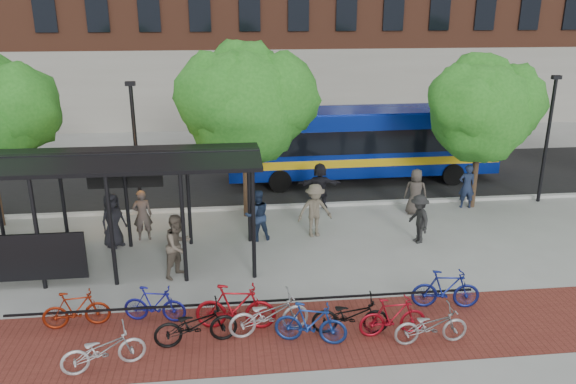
{
  "coord_description": "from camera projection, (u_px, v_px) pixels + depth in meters",
  "views": [
    {
      "loc": [
        -3.7,
        -16.9,
        7.75
      ],
      "look_at": [
        -1.65,
        1.22,
        1.6
      ],
      "focal_mm": 35.0,
      "sensor_mm": 36.0,
      "label": 1
    }
  ],
  "objects": [
    {
      "name": "ground",
      "position": [
        341.0,
        247.0,
        18.78
      ],
      "size": [
        160.0,
        160.0,
        0.0
      ],
      "primitive_type": "plane",
      "color": "#9E9E99",
      "rests_on": "ground"
    },
    {
      "name": "asphalt_street",
      "position": [
        307.0,
        177.0,
        26.31
      ],
      "size": [
        160.0,
        8.0,
        0.01
      ],
      "primitive_type": "cube",
      "color": "black",
      "rests_on": "ground"
    },
    {
      "name": "curb",
      "position": [
        321.0,
        205.0,
        22.53
      ],
      "size": [
        160.0,
        0.25,
        0.12
      ],
      "primitive_type": "cube",
      "color": "#B7B7B2",
      "rests_on": "ground"
    },
    {
      "name": "brick_strip",
      "position": [
        302.0,
        333.0,
        13.86
      ],
      "size": [
        24.0,
        3.0,
        0.01
      ],
      "primitive_type": "cube",
      "color": "maroon",
      "rests_on": "ground"
    },
    {
      "name": "bike_rack_rail",
      "position": [
        248.0,
        317.0,
        14.57
      ],
      "size": [
        12.0,
        0.05,
        0.95
      ],
      "primitive_type": "cube",
      "color": "black",
      "rests_on": "ground"
    },
    {
      "name": "bus_shelter",
      "position": [
        76.0,
        173.0,
        16.5
      ],
      "size": [
        10.6,
        3.07,
        3.6
      ],
      "color": "black",
      "rests_on": "ground"
    },
    {
      "name": "tree_b",
      "position": [
        247.0,
        99.0,
        20.2
      ],
      "size": [
        5.15,
        4.2,
        6.47
      ],
      "color": "#382619",
      "rests_on": "ground"
    },
    {
      "name": "tree_c",
      "position": [
        484.0,
        106.0,
        21.28
      ],
      "size": [
        4.66,
        3.8,
        5.92
      ],
      "color": "#382619",
      "rests_on": "ground"
    },
    {
      "name": "lamp_post_left",
      "position": [
        136.0,
        147.0,
        20.54
      ],
      "size": [
        0.35,
        0.2,
        5.12
      ],
      "color": "black",
      "rests_on": "ground"
    },
    {
      "name": "lamp_post_right",
      "position": [
        548.0,
        136.0,
        22.25
      ],
      "size": [
        0.35,
        0.2,
        5.12
      ],
      "color": "black",
      "rests_on": "ground"
    },
    {
      "name": "bus",
      "position": [
        362.0,
        140.0,
        25.36
      ],
      "size": [
        12.18,
        3.06,
        3.28
      ],
      "rotation": [
        0.0,
        0.0,
        0.02
      ],
      "color": "navy",
      "rests_on": "ground"
    },
    {
      "name": "bike_1",
      "position": [
        76.0,
        309.0,
        14.0
      ],
      "size": [
        1.68,
        0.66,
        0.99
      ],
      "primitive_type": "imported",
      "rotation": [
        0.0,
        0.0,
        1.69
      ],
      "color": "maroon",
      "rests_on": "ground"
    },
    {
      "name": "bike_2",
      "position": [
        103.0,
        349.0,
        12.4
      ],
      "size": [
        1.94,
        1.14,
        0.96
      ],
      "primitive_type": "imported",
      "rotation": [
        0.0,
        0.0,
        1.86
      ],
      "color": "#B4B4B7",
      "rests_on": "ground"
    },
    {
      "name": "bike_3",
      "position": [
        155.0,
        304.0,
        14.25
      ],
      "size": [
        1.68,
        0.78,
        0.98
      ],
      "primitive_type": "imported",
      "rotation": [
        0.0,
        0.0,
        1.37
      ],
      "color": "navy",
      "rests_on": "ground"
    },
    {
      "name": "bike_4",
      "position": [
        196.0,
        324.0,
        13.3
      ],
      "size": [
        2.06,
        0.98,
        1.04
      ],
      "primitive_type": "imported",
      "rotation": [
        0.0,
        0.0,
        1.72
      ],
      "color": "black",
      "rests_on": "ground"
    },
    {
      "name": "bike_5",
      "position": [
        236.0,
        307.0,
        13.9
      ],
      "size": [
        2.07,
        0.83,
        1.21
      ],
      "primitive_type": "imported",
      "rotation": [
        0.0,
        0.0,
        1.44
      ],
      "color": "maroon",
      "rests_on": "ground"
    },
    {
      "name": "bike_6",
      "position": [
        269.0,
        314.0,
        13.71
      ],
      "size": [
        2.11,
        1.04,
        1.06
      ],
      "primitive_type": "imported",
      "rotation": [
        0.0,
        0.0,
        1.74
      ],
      "color": "#ABABAE",
      "rests_on": "ground"
    },
    {
      "name": "bike_7",
      "position": [
        311.0,
        323.0,
        13.33
      ],
      "size": [
        1.83,
        0.96,
        1.06
      ],
      "primitive_type": "imported",
      "rotation": [
        0.0,
        0.0,
        1.29
      ],
      "color": "navy",
      "rests_on": "ground"
    },
    {
      "name": "bike_8",
      "position": [
        350.0,
        315.0,
        13.73
      ],
      "size": [
        1.96,
        0.85,
        1.0
      ],
      "primitive_type": "imported",
      "rotation": [
        0.0,
        0.0,
        1.47
      ],
      "color": "black",
      "rests_on": "ground"
    },
    {
      "name": "bike_9",
      "position": [
        393.0,
        317.0,
        13.64
      ],
      "size": [
        1.72,
        0.56,
        1.02
      ],
      "primitive_type": "imported",
      "rotation": [
        0.0,
        0.0,
        1.62
      ],
      "color": "maroon",
      "rests_on": "ground"
    },
    {
      "name": "bike_10",
      "position": [
        431.0,
        325.0,
        13.34
      ],
      "size": [
        1.82,
        0.68,
        0.95
      ],
      "primitive_type": "imported",
      "rotation": [
        0.0,
        0.0,
        1.6
      ],
      "color": "gray",
      "rests_on": "ground"
    },
    {
      "name": "bike_11",
      "position": [
        446.0,
        289.0,
        14.88
      ],
      "size": [
        1.86,
        0.76,
        1.08
      ],
      "primitive_type": "imported",
      "rotation": [
        0.0,
        0.0,
        1.43
      ],
      "color": "navy",
      "rests_on": "ground"
    },
    {
      "name": "pedestrian_0",
      "position": [
        113.0,
        220.0,
        18.57
      ],
      "size": [
        1.04,
        1.07,
        1.85
      ],
      "primitive_type": "imported",
      "rotation": [
        0.0,
        0.0,
        0.84
      ],
      "color": "black",
      "rests_on": "ground"
    },
    {
      "name": "pedestrian_1",
      "position": [
        142.0,
        215.0,
        19.1
      ],
      "size": [
        0.71,
        0.53,
        1.8
      ],
      "primitive_type": "imported",
      "rotation": [
        0.0,
        0.0,
        3.3
      ],
      "color": "#493E3A",
      "rests_on": "ground"
    },
    {
      "name": "pedestrian_2",
      "position": [
        257.0,
        215.0,
        19.09
      ],
      "size": [
        1.0,
        0.85,
        1.79
      ],
      "primitive_type": "imported",
      "rotation": [
        0.0,
        0.0,
        3.35
      ],
      "color": "#1D2B45",
      "rests_on": "ground"
    },
    {
      "name": "pedestrian_3",
      "position": [
        315.0,
        210.0,
        19.39
      ],
      "size": [
        1.31,
        0.87,
        1.89
      ],
      "primitive_type": "imported",
      "rotation": [
        0.0,
        0.0,
        0.14
      ],
      "color": "brown",
      "rests_on": "ground"
    },
    {
      "name": "pedestrian_5",
      "position": [
        320.0,
        186.0,
        22.05
      ],
      "size": [
        1.76,
        0.68,
        1.85
      ],
      "primitive_type": "imported",
      "rotation": [
        0.0,
        0.0,
        3.06
      ],
      "color": "black",
      "rests_on": "ground"
    },
    {
      "name": "pedestrian_6",
      "position": [
        416.0,
        192.0,
        21.45
      ],
      "size": [
        1.02,
        0.85,
        1.79
      ],
      "primitive_type": "imported",
      "rotation": [
        0.0,
        0.0,
        2.77
      ],
      "color": "#403833",
      "rests_on": "ground"
    },
    {
      "name": "pedestrian_7",
      "position": [
        467.0,
        186.0,
        22.15
      ],
      "size": [
        0.7,
        0.5,
        1.77
      ],
      "primitive_type": "imported",
      "rotation": [
        0.0,
        0.0,
        3.01
      ],
      "color": "#1B2540",
      "rests_on": "ground"
    },
    {
      "name": "pedestrian_8",
      "position": [
        178.0,
        246.0,
        16.5
      ],
      "size": [
        1.17,
        1.2,
        1.94
      ],
      "primitive_type": "imported",
      "rotation": [
        0.0,
        0.0,
        0.88
      ],
      "color": "brown",
      "rests_on": "ground"
    },
    {
      "name": "pedestrian_9",
      "position": [
        419.0,
        219.0,
        18.91
      ],
      "size": [
        0.8,
        1.18,
        1.69
      ],
      "primitive_type": "imported",
      "rotation": [
        0.0,
        0.0,
        4.88
      ],
      "color": "black",
      "rests_on": "ground"
    }
  ]
}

